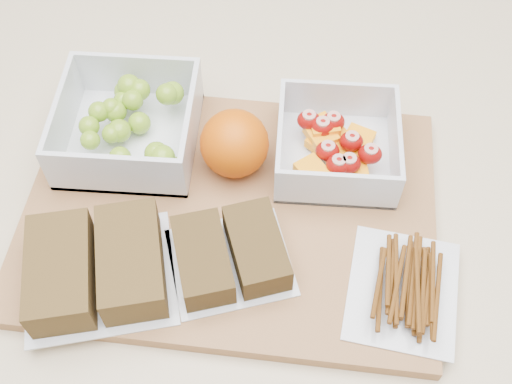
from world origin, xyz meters
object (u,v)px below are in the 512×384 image
cutting_board (230,212)px  orange (234,144)px  sandwich_bag_left (96,267)px  pretzel_bag (405,284)px  fruit_container (336,147)px  grape_container (131,124)px  sandwich_bag_center (230,254)px

cutting_board → orange: size_ratio=5.84×
orange → sandwich_bag_left: 0.19m
cutting_board → pretzel_bag: size_ratio=3.09×
fruit_container → grape_container: bearing=177.0°
fruit_container → cutting_board: bearing=-146.2°
sandwich_bag_center → pretzel_bag: size_ratio=1.02×
sandwich_bag_left → sandwich_bag_center: sandwich_bag_left is taller
fruit_container → sandwich_bag_center: bearing=-126.7°
cutting_board → sandwich_bag_center: (0.01, -0.06, 0.03)m
orange → sandwich_bag_left: orange is taller
sandwich_bag_left → pretzel_bag: 0.29m
cutting_board → fruit_container: size_ratio=3.34×
sandwich_bag_left → cutting_board: bearing=37.1°
pretzel_bag → sandwich_bag_center: bearing=173.7°
fruit_container → orange: 0.11m
orange → fruit_container: bearing=8.3°
grape_container → fruit_container: (0.22, -0.01, -0.01)m
grape_container → orange: orange is taller
cutting_board → fruit_container: bearing=36.6°
cutting_board → grape_container: size_ratio=2.92×
grape_container → fruit_container: grape_container is taller
fruit_container → pretzel_bag: fruit_container is taller
orange → cutting_board: bearing=-90.8°
sandwich_bag_left → pretzel_bag: (0.29, 0.01, -0.01)m
cutting_board → grape_container: grape_container is taller
grape_container → orange: size_ratio=2.00×
grape_container → sandwich_bag_left: grape_container is taller
sandwich_bag_left → grape_container: bearing=89.4°
cutting_board → sandwich_bag_center: bearing=-81.2°
orange → pretzel_bag: orange is taller
fruit_container → sandwich_bag_left: bearing=-144.4°
fruit_container → sandwich_bag_left: 0.27m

